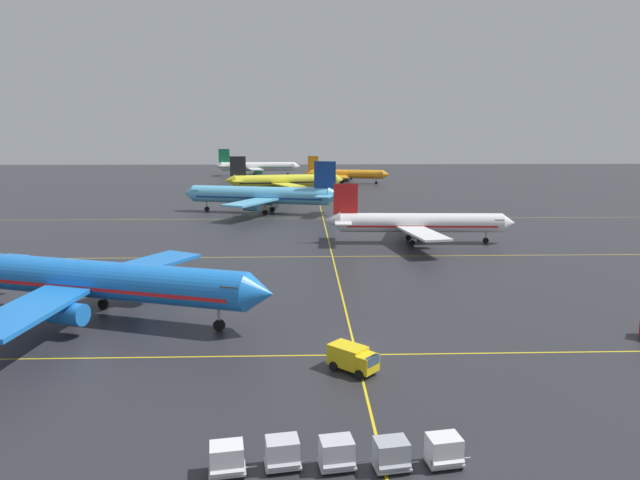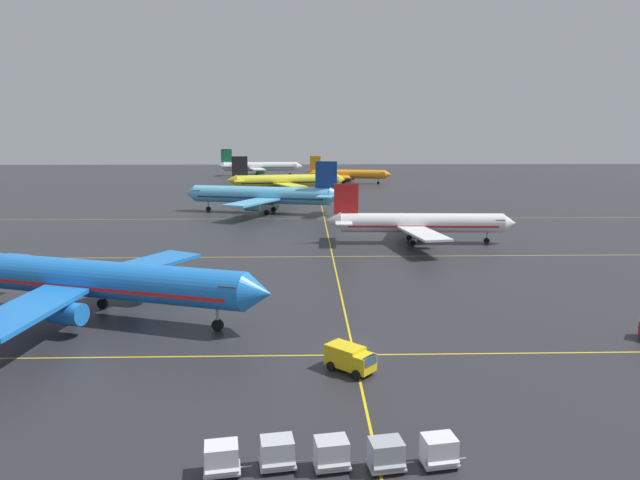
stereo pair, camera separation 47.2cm
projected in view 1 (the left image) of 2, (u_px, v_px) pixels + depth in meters
ground_plane at (354, 346)px, 51.04m from camera, size 600.00×600.00×0.00m
airliner_front_gate at (96, 280)px, 58.09m from camera, size 38.27×32.71×12.17m
airliner_second_row at (418, 223)px, 98.28m from camera, size 33.83×29.19×10.53m
airliner_third_row at (262, 195)px, 134.99m from camera, size 40.51×34.50×12.75m
airliner_far_left_stand at (285, 181)px, 178.16m from camera, size 38.67×32.84×12.09m
airliner_far_right_stand at (346, 174)px, 215.27m from camera, size 33.27×28.27×10.42m
airliner_distant_taxiway at (257, 167)px, 253.46m from camera, size 38.91×33.64×12.12m
taxiway_markings at (332, 257)px, 88.06m from camera, size 168.94×131.09×0.01m
service_truck_red_van at (353, 358)px, 45.47m from camera, size 4.27×4.13×2.10m
baggage_cart_row_leftmost at (227, 459)px, 31.68m from camera, size 2.85×1.97×1.86m
baggage_cart_row_second at (283, 453)px, 32.27m from camera, size 2.85×1.97×1.86m
baggage_cart_row_middle at (337, 453)px, 32.23m from camera, size 2.85×1.97×1.86m
baggage_cart_row_fourth at (391, 454)px, 32.13m from camera, size 2.85×1.97×1.86m
baggage_cart_row_fifth at (444, 450)px, 32.55m from camera, size 2.85×1.97×1.86m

